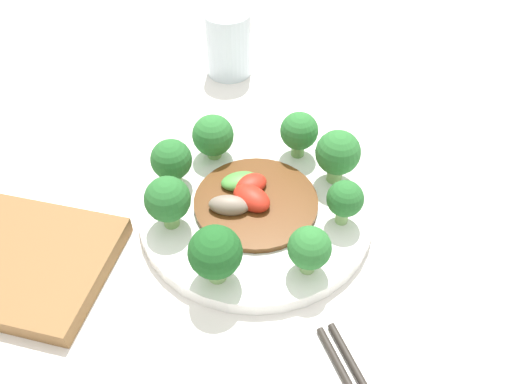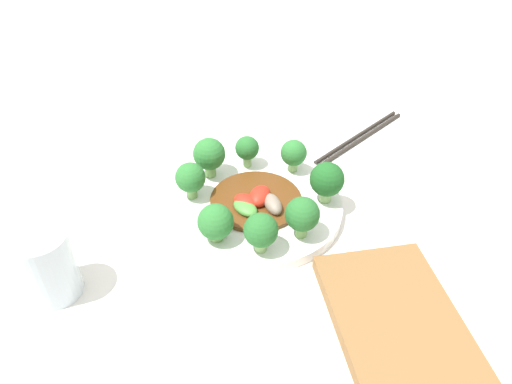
% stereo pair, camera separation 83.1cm
% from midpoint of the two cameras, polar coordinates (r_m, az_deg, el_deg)
% --- Properties ---
extents(table, '(0.91, 0.84, 0.71)m').
position_cam_midpoint_polar(table, '(0.87, 23.71, -38.53)').
color(table, silver).
rests_on(table, ground_plane).
extents(plate, '(0.27, 0.27, 0.02)m').
position_cam_midpoint_polar(plate, '(0.54, 35.06, -29.86)').
color(plate, white).
rests_on(plate, table).
extents(broccoli_southwest, '(0.05, 0.05, 0.07)m').
position_cam_midpoint_polar(broccoli_southwest, '(0.57, 43.89, -21.46)').
color(broccoli_southwest, '#7AAD5B').
rests_on(broccoli_southwest, plate).
extents(broccoli_east, '(0.05, 0.05, 0.06)m').
position_cam_midpoint_polar(broccoli_east, '(0.47, 24.68, -27.23)').
color(broccoli_east, '#89B76B').
rests_on(broccoli_east, plate).
extents(broccoli_south, '(0.05, 0.05, 0.06)m').
position_cam_midpoint_polar(broccoli_south, '(0.55, 37.81, -18.65)').
color(broccoli_south, '#70A356').
rests_on(broccoli_south, plate).
extents(broccoli_west, '(0.04, 0.04, 0.06)m').
position_cam_midpoint_polar(broccoli_west, '(0.56, 47.26, -27.49)').
color(broccoli_west, '#89B76B').
rests_on(broccoli_west, plate).
extents(broccoli_north, '(0.05, 0.05, 0.07)m').
position_cam_midpoint_polar(broccoli_north, '(0.48, 39.47, -40.19)').
color(broccoli_north, '#89B76B').
rests_on(broccoli_north, plate).
extents(broccoli_northwest, '(0.04, 0.04, 0.06)m').
position_cam_midpoint_polar(broccoli_northwest, '(0.53, 47.79, -35.05)').
color(broccoli_northwest, '#89B76B').
rests_on(broccoli_northwest, plate).
extents(broccoli_southeast, '(0.05, 0.05, 0.06)m').
position_cam_midpoint_polar(broccoli_southeast, '(0.50, 27.76, -21.23)').
color(broccoli_southeast, '#7AAD5B').
rests_on(broccoli_southeast, plate).
extents(broccoli_northeast, '(0.05, 0.05, 0.06)m').
position_cam_midpoint_polar(broccoli_northeast, '(0.46, 28.22, -34.53)').
color(broccoli_northeast, '#7AAD5B').
rests_on(broccoli_northeast, plate).
extents(stirfry_center, '(0.14, 0.14, 0.03)m').
position_cam_midpoint_polar(stirfry_center, '(0.53, 35.22, -29.29)').
color(stirfry_center, '#5B3314').
rests_on(stirfry_center, plate).
extents(drinking_glass, '(0.07, 0.07, 0.10)m').
position_cam_midpoint_polar(drinking_glass, '(0.61, 21.87, -2.26)').
color(drinking_glass, silver).
rests_on(drinking_glass, table).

